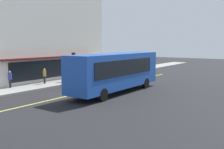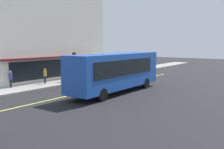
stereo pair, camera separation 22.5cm
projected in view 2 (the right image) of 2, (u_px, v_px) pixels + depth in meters
The scene contains 9 objects.
ground at pixel (77, 94), 22.95m from camera, with size 120.00×120.00×0.00m, color black.
sidewalk at pixel (35, 87), 26.26m from camera, with size 80.00×3.14×0.15m, color gray.
lane_centre_stripe at pixel (77, 94), 22.95m from camera, with size 36.00×0.16×0.01m, color #D8D14C.
storefront_building at pixel (25, 30), 32.38m from camera, with size 18.71×10.40×12.02m.
bus at pixel (116, 71), 23.33m from camera, with size 11.15×2.68×3.50m.
traffic_light at pixel (74, 60), 29.47m from camera, with size 0.30×0.52×3.20m.
pedestrian_by_curb at pixel (45, 74), 27.73m from camera, with size 0.34×0.34×1.61m.
pedestrian_at_corner at pixel (10, 77), 25.18m from camera, with size 0.34×0.34×1.64m.
pedestrian_waiting at pixel (95, 69), 32.26m from camera, with size 0.34×0.34×1.84m.
Camera 2 is at (-16.57, -15.65, 4.42)m, focal length 42.12 mm.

